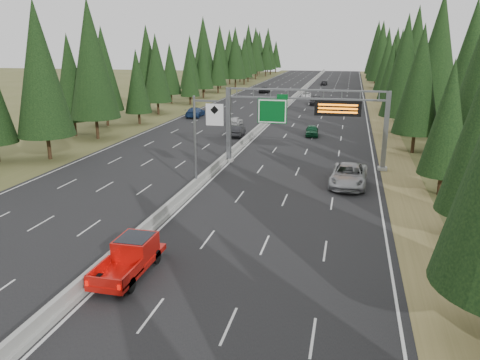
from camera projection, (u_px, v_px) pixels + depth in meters
name	position (u px, v px, depth m)	size (l,w,h in m)	color
road	(284.00, 107.00, 92.33)	(32.00, 260.00, 0.08)	black
shoulder_right	(378.00, 110.00, 88.42)	(3.60, 260.00, 0.06)	olive
shoulder_left	(199.00, 105.00, 96.25)	(3.60, 260.00, 0.06)	#4F5427
median_barrier	(284.00, 106.00, 92.23)	(0.70, 260.00, 0.85)	gray
sign_gantry	(311.00, 116.00, 46.76)	(16.75, 0.98, 7.80)	slate
hov_sign_pole	(201.00, 136.00, 39.48)	(2.80, 0.50, 8.00)	slate
tree_row_right	(413.00, 60.00, 74.96)	(12.00, 244.77, 19.00)	black
tree_row_left	(179.00, 59.00, 95.52)	(11.74, 246.40, 18.77)	black
silver_minivan	(349.00, 175.00, 41.44)	(3.07, 6.67, 1.85)	#9D9EA2
red_pickup	(132.00, 254.00, 25.76)	(2.03, 5.68, 1.85)	black
car_ahead_green	(312.00, 131.00, 63.81)	(1.69, 4.20, 1.43)	#114C2A
car_ahead_dkred	(332.00, 108.00, 86.53)	(1.46, 4.19, 1.38)	maroon
car_ahead_dkgrey	(315.00, 101.00, 95.82)	(2.08, 5.11, 1.48)	black
car_ahead_white	(306.00, 95.00, 107.65)	(2.20, 4.78, 1.33)	silver
car_ahead_far	(324.00, 83.00, 140.46)	(1.65, 4.11, 1.40)	black
car_onc_near	(237.00, 131.00, 63.40)	(1.59, 4.55, 1.50)	black
car_onc_blue	(195.00, 112.00, 80.13)	(2.31, 5.68, 1.65)	navy
car_onc_white	(236.00, 121.00, 71.85)	(1.61, 4.00, 1.36)	silver
car_onc_far	(265.00, 90.00, 119.37)	(2.44, 5.30, 1.47)	black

